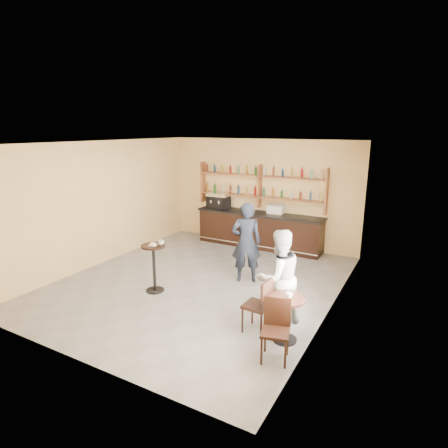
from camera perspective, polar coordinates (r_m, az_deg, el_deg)
The scene contains 23 objects.
floor at distance 8.91m, azimuth -3.66°, elevation -8.79°, with size 7.00×7.00×0.00m, color gray.
ceiling at distance 8.19m, azimuth -4.03°, elevation 12.24°, with size 7.00×7.00×0.00m, color white.
wall_back at distance 11.45m, azimuth 5.69°, elevation 4.78°, with size 7.00×7.00×0.00m, color #FAD28E.
wall_front at distance 5.90m, azimuth -22.59°, elevation -5.62°, with size 7.00×7.00×0.00m, color #FAD28E.
wall_left at distance 10.31m, azimuth -18.03°, elevation 3.06°, with size 7.00×7.00×0.00m, color #FAD28E.
wall_right at distance 7.28m, azimuth 16.47°, elevation -1.38°, with size 7.00×7.00×0.00m, color #FAD28E.
window_pane at distance 6.13m, azimuth 13.97°, elevation -3.18°, with size 2.00×2.00×0.00m, color white.
window_frame at distance 6.13m, azimuth 13.91°, elevation -3.17°, with size 0.04×1.70×2.10m, color black, non-canonical shape.
shelf_unit at distance 11.30m, azimuth 5.45°, elevation 5.74°, with size 4.00×0.26×1.40m, color brown, non-canonical shape.
liquor_bottles at distance 11.27m, azimuth 5.47°, elevation 6.59°, with size 3.68×0.10×1.00m, color #8C5919, non-canonical shape.
bar_counter at distance 11.32m, azimuth 5.38°, elevation -0.89°, with size 3.89×0.76×1.05m, color black, non-canonical shape.
espresso_machine at distance 11.76m, azimuth -0.85°, elevation 3.59°, with size 0.67×0.43×0.48m, color black, non-canonical shape.
pastry_case at distance 10.97m, azimuth 7.95°, elevation 2.13°, with size 0.47×0.38×0.28m, color silver, non-canonical shape.
pedestal_table at distance 8.37m, azimuth -10.60°, elevation -6.65°, with size 0.52×0.52×1.06m, color black, non-canonical shape.
napkin at distance 8.19m, azimuth -10.78°, elevation -3.16°, with size 0.17×0.17×0.00m, color white.
donut at distance 8.17m, azimuth -10.78°, elevation -3.02°, with size 0.14×0.14×0.05m, color #E99555.
cup_pedestal at distance 8.17m, azimuth -9.59°, elevation -2.79°, with size 0.13×0.13×0.11m, color white.
man_main at distance 8.66m, azimuth 3.39°, elevation -2.81°, with size 0.69×0.45×1.89m, color black.
cafe_table at distance 6.56m, azimuth 9.35°, elevation -14.12°, with size 0.62×0.62×0.79m, color black, non-canonical shape.
cup_cafe at distance 6.35m, azimuth 9.95°, elevation -10.67°, with size 0.11×0.11×0.10m, color white.
chair_west at distance 6.73m, azimuth 5.03°, elevation -12.18°, with size 0.43×0.43×1.00m, color black, non-canonical shape.
chair_south at distance 6.01m, azimuth 7.84°, elevation -15.93°, with size 0.42×0.42×0.97m, color black, non-canonical shape.
patron_second at distance 6.89m, azimuth 8.31°, elevation -8.04°, with size 0.87×0.68×1.79m, color gray.
Camera 1 is at (4.44, -6.87, 3.51)m, focal length 30.00 mm.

